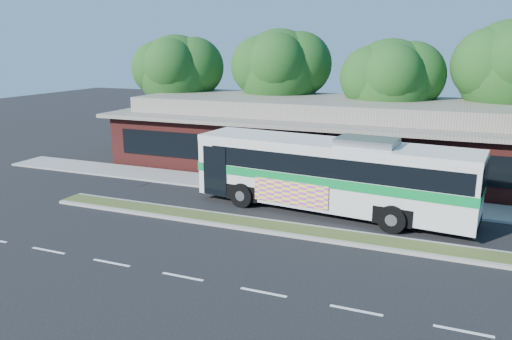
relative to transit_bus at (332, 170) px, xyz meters
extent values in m
plane|color=black|center=(-0.04, -3.79, -2.08)|extent=(120.00, 120.00, 0.00)
cube|color=#3F4E21|center=(-0.04, -3.19, -2.00)|extent=(26.00, 1.10, 0.15)
cube|color=gray|center=(-0.04, 2.61, -2.02)|extent=(44.00, 2.60, 0.12)
cube|color=black|center=(-18.04, 6.21, -2.07)|extent=(14.00, 12.00, 0.01)
cube|color=#591F1C|center=(-0.04, 9.21, -0.48)|extent=(32.00, 10.00, 3.20)
cube|color=slate|center=(-0.04, 9.21, 1.24)|extent=(33.20, 11.20, 0.24)
cube|color=slate|center=(-0.04, 9.21, 1.87)|extent=(30.00, 8.00, 1.00)
cube|color=black|center=(-0.04, 4.18, -0.38)|extent=(30.00, 0.06, 1.60)
cylinder|color=black|center=(-15.04, 11.21, -0.08)|extent=(0.44, 0.44, 3.99)
sphere|color=#1B3D14|center=(-15.04, 11.21, 3.65)|extent=(5.80, 5.80, 5.80)
sphere|color=#1B3D14|center=(-13.74, 11.64, 4.12)|extent=(4.52, 4.52, 4.52)
cylinder|color=black|center=(-7.04, 12.21, 0.02)|extent=(0.44, 0.44, 4.20)
sphere|color=#1B3D14|center=(-7.04, 12.21, 3.92)|extent=(6.00, 6.00, 6.00)
sphere|color=#1B3D14|center=(-5.69, 12.66, 4.40)|extent=(4.68, 4.68, 4.68)
cylinder|color=black|center=(0.96, 11.21, -0.19)|extent=(0.44, 0.44, 3.78)
sphere|color=#1B3D14|center=(0.96, 11.21, 3.38)|extent=(5.60, 5.60, 5.60)
sphere|color=#1B3D14|center=(2.22, 11.63, 3.83)|extent=(4.37, 4.37, 4.37)
cylinder|color=black|center=(7.96, 12.21, 0.13)|extent=(0.44, 0.44, 4.41)
sphere|color=#1B3D14|center=(7.96, 12.21, 4.19)|extent=(6.20, 6.20, 6.20)
cube|color=silver|center=(-0.06, 0.01, -0.18)|extent=(13.44, 4.24, 3.04)
cube|color=black|center=(0.27, -0.03, 0.42)|extent=(12.39, 4.18, 0.91)
cube|color=silver|center=(-0.06, 0.01, 1.20)|extent=(13.46, 4.27, 0.29)
cube|color=#058135|center=(-0.06, 0.01, -0.28)|extent=(13.51, 4.32, 0.42)
cube|color=black|center=(-6.65, 0.74, 0.18)|extent=(0.34, 2.46, 1.88)
cube|color=black|center=(6.53, -0.72, 0.53)|extent=(0.32, 2.30, 1.22)
cube|color=#BC37BB|center=(-1.64, -1.27, -0.97)|extent=(3.73, 0.47, 1.10)
cube|color=slate|center=(1.58, -0.17, 1.49)|extent=(2.82, 2.04, 0.33)
cylinder|color=black|center=(-4.26, -0.92, -1.47)|extent=(1.25, 0.53, 1.21)
cylinder|color=black|center=(-3.96, 1.83, -1.47)|extent=(1.25, 0.53, 1.21)
cylinder|color=black|center=(3.07, -1.73, -1.47)|extent=(1.25, 0.53, 1.21)
cylinder|color=black|center=(3.37, 1.02, -1.47)|extent=(1.25, 0.53, 1.21)
imported|color=#B9BDC1|center=(-14.49, 6.14, -1.38)|extent=(5.17, 3.62, 1.39)
camera|label=1|loc=(5.28, -22.48, 5.65)|focal=35.00mm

